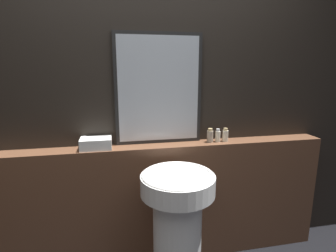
# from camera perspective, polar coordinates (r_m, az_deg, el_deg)

# --- Properties ---
(wall_back) EXTENTS (8.00, 0.06, 2.50)m
(wall_back) POSITION_cam_1_polar(r_m,az_deg,el_deg) (1.98, -3.49, 5.51)
(wall_back) COLOR black
(wall_back) RESTS_ON ground_plane
(vanity_counter) EXTENTS (2.68, 0.17, 0.93)m
(vanity_counter) POSITION_cam_1_polar(r_m,az_deg,el_deg) (2.12, -2.74, -16.42)
(vanity_counter) COLOR brown
(vanity_counter) RESTS_ON ground_plane
(pedestal_sink) EXTENTS (0.46, 0.46, 0.86)m
(pedestal_sink) POSITION_cam_1_polar(r_m,az_deg,el_deg) (1.79, 2.05, -21.19)
(pedestal_sink) COLOR white
(pedestal_sink) RESTS_ON ground_plane
(mirror) EXTENTS (0.64, 0.03, 0.81)m
(mirror) POSITION_cam_1_polar(r_m,az_deg,el_deg) (1.93, -2.03, 7.97)
(mirror) COLOR black
(mirror) RESTS_ON vanity_counter
(towel_stack) EXTENTS (0.21, 0.15, 0.08)m
(towel_stack) POSITION_cam_1_polar(r_m,az_deg,el_deg) (1.91, -15.40, -3.66)
(towel_stack) COLOR white
(towel_stack) RESTS_ON vanity_counter
(shampoo_bottle) EXTENTS (0.05, 0.05, 0.11)m
(shampoo_bottle) POSITION_cam_1_polar(r_m,az_deg,el_deg) (2.03, 9.14, -2.12)
(shampoo_bottle) COLOR gray
(shampoo_bottle) RESTS_ON vanity_counter
(conditioner_bottle) EXTENTS (0.04, 0.04, 0.10)m
(conditioner_bottle) POSITION_cam_1_polar(r_m,az_deg,el_deg) (2.05, 10.79, -2.10)
(conditioner_bottle) COLOR beige
(conditioner_bottle) RESTS_ON vanity_counter
(lotion_bottle) EXTENTS (0.04, 0.04, 0.10)m
(lotion_bottle) POSITION_cam_1_polar(r_m,az_deg,el_deg) (2.07, 12.37, -1.97)
(lotion_bottle) COLOR beige
(lotion_bottle) RESTS_ON vanity_counter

